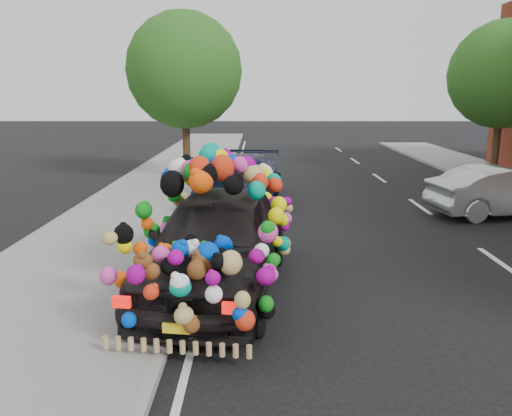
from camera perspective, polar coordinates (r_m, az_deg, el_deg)
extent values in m
plane|color=black|center=(9.80, 6.92, -6.39)|extent=(100.00, 100.00, 0.00)
cube|color=gray|center=(10.21, -17.92, -5.78)|extent=(4.00, 60.00, 0.12)
cube|color=gray|center=(9.79, -6.94, -6.01)|extent=(0.15, 60.00, 0.13)
cylinder|color=#332114|center=(18.96, -7.95, 7.23)|extent=(0.28, 0.28, 2.73)
sphere|color=#2B5015|center=(18.88, -8.21, 15.30)|extent=(4.20, 4.20, 4.20)
cylinder|color=#332114|center=(21.34, 25.73, 6.59)|extent=(0.28, 0.28, 2.64)
sphere|color=#2B5015|center=(21.26, 26.43, 13.50)|extent=(4.00, 4.00, 4.00)
imported|color=black|center=(8.36, -4.33, -3.73)|extent=(2.60, 5.14, 1.68)
cube|color=red|center=(6.34, -15.11, -10.32)|extent=(0.23, 0.09, 0.14)
cube|color=red|center=(5.97, -2.84, -11.36)|extent=(0.23, 0.09, 0.14)
cube|color=yellow|center=(6.24, -9.10, -13.44)|extent=(0.34, 0.08, 0.12)
imported|color=black|center=(14.59, -1.76, 3.05)|extent=(2.75, 5.18, 1.43)
imported|color=#AEB2B6|center=(14.92, 26.64, 1.71)|extent=(4.24, 2.09, 1.34)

